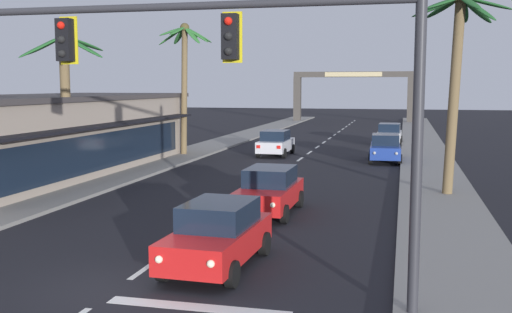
# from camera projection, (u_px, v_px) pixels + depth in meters

# --- Properties ---
(ground_plane) EXTENTS (220.00, 220.00, 0.00)m
(ground_plane) POSITION_uv_depth(u_px,v_px,m) (115.00, 290.00, 13.90)
(ground_plane) COLOR black
(sidewalk_right) EXTENTS (3.20, 110.00, 0.14)m
(sidewalk_right) POSITION_uv_depth(u_px,v_px,m) (432.00, 175.00, 31.37)
(sidewalk_right) COLOR gray
(sidewalk_right) RESTS_ON ground
(sidewalk_left) EXTENTS (3.20, 110.00, 0.14)m
(sidewalk_left) POSITION_uv_depth(u_px,v_px,m) (151.00, 165.00, 35.02)
(sidewalk_left) COLOR gray
(sidewalk_left) RESTS_ON ground
(lane_markings) EXTENTS (4.28, 88.92, 0.01)m
(lane_markings) POSITION_uv_depth(u_px,v_px,m) (292.00, 170.00, 33.52)
(lane_markings) COLOR silver
(lane_markings) RESTS_ON ground
(traffic_signal_mast) EXTENTS (11.67, 0.41, 6.91)m
(traffic_signal_mast) POSITION_uv_depth(u_px,v_px,m) (233.00, 67.00, 12.46)
(traffic_signal_mast) COLOR #2D2D33
(traffic_signal_mast) RESTS_ON ground
(sedan_lead_at_stop_bar) EXTENTS (2.09, 4.50, 1.68)m
(sedan_lead_at_stop_bar) POSITION_uv_depth(u_px,v_px,m) (218.00, 234.00, 15.59)
(sedan_lead_at_stop_bar) COLOR red
(sedan_lead_at_stop_bar) RESTS_ON ground
(sedan_third_in_queue) EXTENTS (1.99, 4.47, 1.68)m
(sedan_third_in_queue) POSITION_uv_depth(u_px,v_px,m) (270.00, 190.00, 22.13)
(sedan_third_in_queue) COLOR red
(sedan_third_in_queue) RESTS_ON ground
(sedan_oncoming_far) EXTENTS (1.98, 4.46, 1.68)m
(sedan_oncoming_far) POSITION_uv_depth(u_px,v_px,m) (276.00, 143.00, 40.44)
(sedan_oncoming_far) COLOR silver
(sedan_oncoming_far) RESTS_ON ground
(sedan_parked_nearest_kerb) EXTENTS (2.03, 4.48, 1.68)m
(sedan_parked_nearest_kerb) POSITION_uv_depth(u_px,v_px,m) (389.00, 134.00, 47.65)
(sedan_parked_nearest_kerb) COLOR silver
(sedan_parked_nearest_kerb) RESTS_ON ground
(sedan_parked_mid_kerb) EXTENTS (2.06, 4.49, 1.68)m
(sedan_parked_mid_kerb) POSITION_uv_depth(u_px,v_px,m) (385.00, 148.00, 37.15)
(sedan_parked_mid_kerb) COLOR navy
(sedan_parked_mid_kerb) RESTS_ON ground
(palm_left_second) EXTENTS (4.22, 3.99, 7.07)m
(palm_left_second) POSITION_uv_depth(u_px,v_px,m) (65.00, 84.00, 27.14)
(palm_left_second) COLOR brown
(palm_left_second) RESTS_ON ground
(palm_left_third) EXTENTS (3.56, 3.99, 8.67)m
(palm_left_third) POSITION_uv_depth(u_px,v_px,m) (185.00, 64.00, 39.64)
(palm_left_third) COLOR brown
(palm_left_third) RESTS_ON ground
(palm_right_second) EXTENTS (3.97, 3.85, 8.45)m
(palm_right_second) POSITION_uv_depth(u_px,v_px,m) (456.00, 56.00, 24.83)
(palm_right_second) COLOR brown
(palm_right_second) RESTS_ON ground
(storefront_strip_left) EXTENTS (9.02, 23.21, 4.13)m
(storefront_strip_left) POSITION_uv_depth(u_px,v_px,m) (39.00, 135.00, 31.63)
(storefront_strip_left) COLOR gray
(storefront_strip_left) RESTS_ON ground
(town_gateway_arch) EXTENTS (15.13, 0.90, 6.37)m
(town_gateway_arch) POSITION_uv_depth(u_px,v_px,m) (353.00, 89.00, 76.65)
(town_gateway_arch) COLOR #423D38
(town_gateway_arch) RESTS_ON ground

